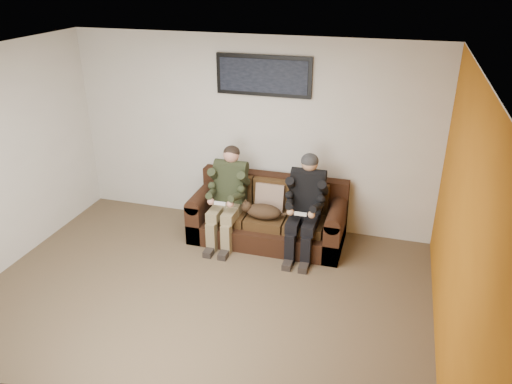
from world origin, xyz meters
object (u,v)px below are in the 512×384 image
(cat, at_px, (262,211))
(framed_poster, at_px, (263,76))
(person_left, at_px, (228,191))
(sofa, at_px, (269,217))
(person_right, at_px, (306,200))

(cat, relative_size, framed_poster, 0.53)
(framed_poster, bearing_deg, cat, -75.16)
(person_left, bearing_deg, framed_poster, 60.73)
(cat, bearing_deg, sofa, 81.18)
(cat, bearing_deg, framed_poster, 104.84)
(sofa, xyz_separation_m, person_right, (0.51, -0.17, 0.39))
(sofa, relative_size, framed_poster, 1.60)
(person_right, bearing_deg, cat, -173.69)
(sofa, xyz_separation_m, framed_poster, (-0.20, 0.39, 1.79))
(sofa, xyz_separation_m, cat, (-0.04, -0.23, 0.19))
(sofa, height_order, cat, sofa)
(cat, bearing_deg, person_left, 172.82)
(sofa, bearing_deg, person_left, -162.04)
(person_right, bearing_deg, person_left, -179.98)
(sofa, height_order, framed_poster, framed_poster)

